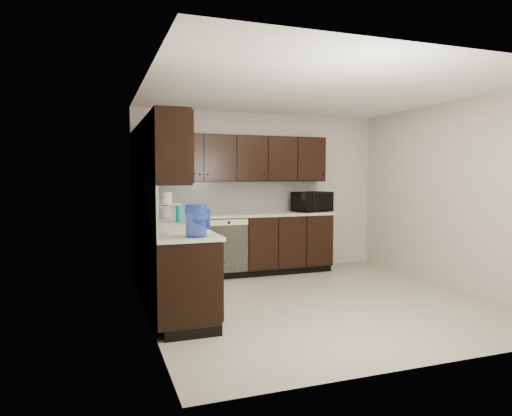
{
  "coord_description": "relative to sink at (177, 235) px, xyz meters",
  "views": [
    {
      "loc": [
        -2.51,
        -4.86,
        1.51
      ],
      "look_at": [
        -0.57,
        0.6,
        1.1
      ],
      "focal_mm": 32.0,
      "sensor_mm": 36.0,
      "label": 1
    }
  ],
  "objects": [
    {
      "name": "floor",
      "position": [
        1.68,
        0.01,
        -0.88
      ],
      "size": [
        4.0,
        4.0,
        0.0
      ],
      "primitive_type": "plane",
      "color": "#A8A38B",
      "rests_on": "ground"
    },
    {
      "name": "ceiling",
      "position": [
        1.68,
        0.01,
        1.62
      ],
      "size": [
        4.0,
        4.0,
        0.0
      ],
      "primitive_type": "plane",
      "rotation": [
        3.14,
        0.0,
        0.0
      ],
      "color": "white",
      "rests_on": "wall_back"
    },
    {
      "name": "wall_back",
      "position": [
        1.68,
        2.01,
        0.37
      ],
      "size": [
        4.0,
        0.02,
        2.5
      ],
      "primitive_type": "cube",
      "color": "#B8AD9D",
      "rests_on": "floor"
    },
    {
      "name": "wall_left",
      "position": [
        -0.32,
        0.01,
        0.37
      ],
      "size": [
        0.02,
        4.0,
        2.5
      ],
      "primitive_type": "cube",
      "color": "#B8AD9D",
      "rests_on": "floor"
    },
    {
      "name": "wall_right",
      "position": [
        3.68,
        0.01,
        0.37
      ],
      "size": [
        0.02,
        4.0,
        2.5
      ],
      "primitive_type": "cube",
      "color": "#B8AD9D",
      "rests_on": "floor"
    },
    {
      "name": "wall_front",
      "position": [
        1.68,
        -1.99,
        0.37
      ],
      "size": [
        4.0,
        0.02,
        2.5
      ],
      "primitive_type": "cube",
      "color": "#B8AD9D",
      "rests_on": "floor"
    },
    {
      "name": "lower_cabinets",
      "position": [
        0.67,
        1.12,
        -0.47
      ],
      "size": [
        3.0,
        2.8,
        0.9
      ],
      "color": "black",
      "rests_on": "floor"
    },
    {
      "name": "countertop",
      "position": [
        0.67,
        1.12,
        0.04
      ],
      "size": [
        3.03,
        2.83,
        0.04
      ],
      "color": "#BCB8A4",
      "rests_on": "lower_cabinets"
    },
    {
      "name": "backsplash",
      "position": [
        0.46,
        1.33,
        0.3
      ],
      "size": [
        3.0,
        2.8,
        0.48
      ],
      "color": "white",
      "rests_on": "countertop"
    },
    {
      "name": "upper_cabinets",
      "position": [
        0.58,
        1.22,
        0.89
      ],
      "size": [
        3.0,
        2.8,
        0.7
      ],
      "color": "black",
      "rests_on": "wall_back"
    },
    {
      "name": "dishwasher",
      "position": [
        0.98,
        1.42,
        -0.33
      ],
      "size": [
        0.58,
        0.04,
        0.78
      ],
      "color": "beige",
      "rests_on": "lower_cabinets"
    },
    {
      "name": "sink",
      "position": [
        0.0,
        0.0,
        0.0
      ],
      "size": [
        0.54,
        0.82,
        0.42
      ],
      "color": "beige",
      "rests_on": "countertop"
    },
    {
      "name": "microwave",
      "position": [
        2.43,
        1.66,
        0.22
      ],
      "size": [
        0.64,
        0.5,
        0.31
      ],
      "primitive_type": "imported",
      "rotation": [
        0.0,
        0.0,
        0.23
      ],
      "color": "black",
      "rests_on": "countertop"
    },
    {
      "name": "soap_bottle_a",
      "position": [
        0.18,
        0.29,
        0.16
      ],
      "size": [
        0.1,
        0.1,
        0.21
      ],
      "primitive_type": "imported",
      "rotation": [
        0.0,
        0.0,
        -0.06
      ],
      "color": "gray",
      "rests_on": "countertop"
    },
    {
      "name": "soap_bottle_b",
      "position": [
        -0.16,
        0.93,
        0.19
      ],
      "size": [
        0.12,
        0.12,
        0.26
      ],
      "primitive_type": "imported",
      "rotation": [
        0.0,
        0.0,
        0.2
      ],
      "color": "gray",
      "rests_on": "countertop"
    },
    {
      "name": "toaster_oven",
      "position": [
        -0.07,
        1.75,
        0.17
      ],
      "size": [
        0.44,
        0.39,
        0.23
      ],
      "primitive_type": "cube",
      "rotation": [
        0.0,
        0.0,
        0.42
      ],
      "color": "#BDBDBF",
      "rests_on": "countertop"
    },
    {
      "name": "storage_bin",
      "position": [
        0.01,
        1.36,
        0.15
      ],
      "size": [
        0.58,
        0.51,
        0.19
      ],
      "primitive_type": "cube",
      "rotation": [
        0.0,
        0.0,
        0.41
      ],
      "color": "white",
      "rests_on": "countertop"
    },
    {
      "name": "blue_pitcher",
      "position": [
        0.06,
        -0.69,
        0.21
      ],
      "size": [
        0.23,
        0.23,
        0.3
      ],
      "primitive_type": "cylinder",
      "rotation": [
        0.0,
        0.0,
        0.19
      ],
      "color": "#112A9C",
      "rests_on": "countertop"
    },
    {
      "name": "teal_tumbler",
      "position": [
        0.16,
        0.73,
        0.16
      ],
      "size": [
        0.09,
        0.09,
        0.2
      ],
      "primitive_type": "cylinder",
      "rotation": [
        0.0,
        0.0,
        0.04
      ],
      "color": "#0D8F8F",
      "rests_on": "countertop"
    },
    {
      "name": "paper_towel_roll",
      "position": [
        0.09,
        1.36,
        0.23
      ],
      "size": [
        0.2,
        0.2,
        0.34
      ],
      "primitive_type": "cylinder",
      "rotation": [
        0.0,
        0.0,
        0.37
      ],
      "color": "silver",
      "rests_on": "countertop"
    }
  ]
}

